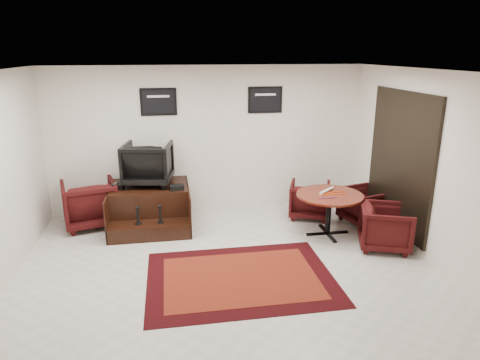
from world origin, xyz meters
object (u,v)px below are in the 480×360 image
shine_podium (150,207)px  shine_chair (148,161)px  armchair_side (90,201)px  meeting_table (329,199)px  table_chair_window (364,204)px  table_chair_corner (386,225)px  table_chair_back (310,198)px

shine_podium → shine_chair: shine_chair is taller
armchair_side → meeting_table: size_ratio=0.83×
armchair_side → meeting_table: (4.09, -1.11, 0.18)m
table_chair_window → table_chair_corner: size_ratio=0.93×
shine_podium → meeting_table: meeting_table is taller
table_chair_back → meeting_table: bearing=114.6°
shine_podium → table_chair_corner: size_ratio=1.85×
shine_podium → table_chair_window: (3.86, -0.59, 0.03)m
table_chair_window → armchair_side: bearing=66.8°
armchair_side → shine_podium: bearing=158.9°
meeting_table → table_chair_back: table_chair_back is taller
armchair_side → table_chair_back: 4.05m
meeting_table → table_chair_window: size_ratio=1.54×
shine_podium → armchair_side: (-1.07, 0.12, 0.13)m
meeting_table → armchair_side: bearing=164.9°
shine_chair → meeting_table: (3.02, -1.13, -0.50)m
table_chair_back → table_chair_window: (0.89, -0.44, -0.01)m
meeting_table → table_chair_window: 0.97m
shine_chair → table_chair_back: 3.08m
shine_podium → table_chair_corner: (3.73, -1.64, 0.06)m
shine_chair → armchair_side: bearing=10.6°
table_chair_corner → meeting_table: bearing=67.4°
table_chair_window → table_chair_corner: table_chair_corner is taller
shine_chair → meeting_table: 3.26m
armchair_side → table_chair_window: armchair_side is taller
meeting_table → table_chair_back: size_ratio=1.50×
armchair_side → table_chair_back: (4.04, -0.26, -0.09)m
shine_chair → table_chair_corner: 4.20m
armchair_side → table_chair_corner: size_ratio=1.18×
armchair_side → table_chair_window: 4.98m
shine_podium → meeting_table: size_ratio=1.29×
shine_chair → table_chair_window: bearing=178.5°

